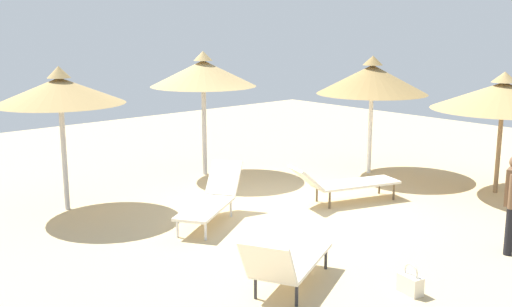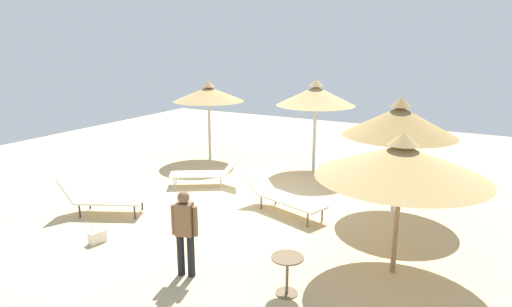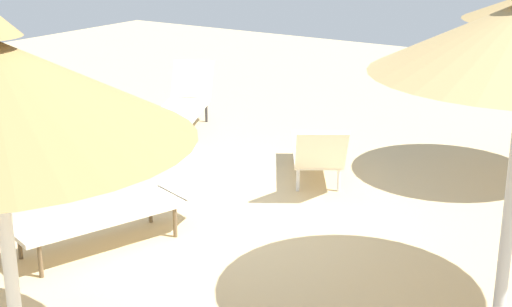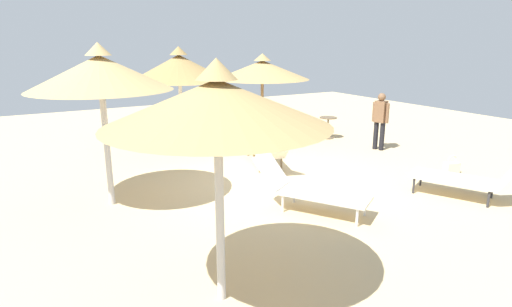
% 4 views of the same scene
% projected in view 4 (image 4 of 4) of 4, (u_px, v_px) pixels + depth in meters
% --- Properties ---
extents(ground, '(24.00, 24.00, 0.10)m').
position_uv_depth(ground, '(263.00, 182.00, 9.10)').
color(ground, tan).
extents(parasol_umbrella_back, '(2.40, 2.40, 2.75)m').
position_uv_depth(parasol_umbrella_back, '(217.00, 103.00, 4.31)').
color(parasol_umbrella_back, '#B2B2B7').
rests_on(parasol_umbrella_back, ground).
extents(parasol_umbrella_front, '(2.90, 2.90, 2.55)m').
position_uv_depth(parasol_umbrella_front, '(262.00, 70.00, 12.85)').
color(parasol_umbrella_front, olive).
rests_on(parasol_umbrella_front, ground).
extents(parasol_umbrella_near_left, '(2.44, 2.44, 2.89)m').
position_uv_depth(parasol_umbrella_near_left, '(100.00, 73.00, 7.13)').
color(parasol_umbrella_near_left, '#B2B2B7').
rests_on(parasol_umbrella_near_left, ground).
extents(parasol_umbrella_far_right, '(2.58, 2.58, 2.78)m').
position_uv_depth(parasol_umbrella_far_right, '(179.00, 68.00, 10.90)').
color(parasol_umbrella_far_right, white).
rests_on(parasol_umbrella_far_right, ground).
extents(lounge_chair_center, '(2.01, 1.43, 0.94)m').
position_uv_depth(lounge_chair_center, '(469.00, 177.00, 7.89)').
color(lounge_chair_center, silver).
rests_on(lounge_chair_center, ground).
extents(lounge_chair_far_left, '(2.04, 1.59, 0.94)m').
position_uv_depth(lounge_chair_far_left, '(307.00, 188.00, 7.33)').
color(lounge_chair_far_left, silver).
rests_on(lounge_chair_far_left, ground).
extents(lounge_chair_edge, '(2.35, 1.29, 0.81)m').
position_uv_depth(lounge_chair_edge, '(266.00, 149.00, 9.98)').
color(lounge_chair_edge, silver).
rests_on(lounge_chair_edge, ground).
extents(person_standing_near_right, '(0.46, 0.29, 1.56)m').
position_uv_depth(person_standing_near_right, '(380.00, 118.00, 11.40)').
color(person_standing_near_right, black).
rests_on(person_standing_near_right, ground).
extents(handbag, '(0.24, 0.37, 0.42)m').
position_uv_depth(handbag, '(451.00, 167.00, 9.51)').
color(handbag, beige).
rests_on(handbag, ground).
extents(side_table_round, '(0.53, 0.53, 0.66)m').
position_uv_depth(side_table_round, '(328.00, 124.00, 12.86)').
color(side_table_round, brown).
rests_on(side_table_round, ground).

